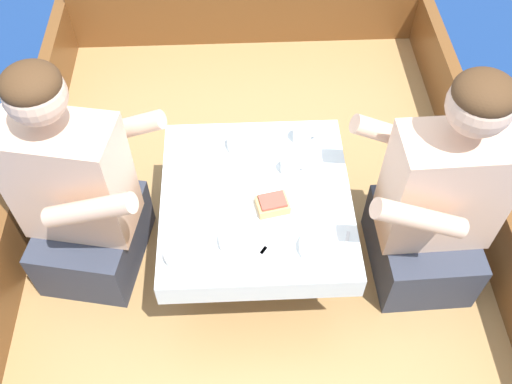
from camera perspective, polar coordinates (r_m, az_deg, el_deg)
ground_plane at (r=2.73m, az=-0.04°, el=-8.80°), size 60.00×60.00×0.00m
boat_deck at (r=2.59m, az=-0.05°, el=-7.06°), size 2.02×2.84×0.32m
gunwale_port at (r=2.50m, az=-23.11°, el=-3.76°), size 0.06×2.84×0.29m
gunwale_starboard at (r=2.55m, az=22.55°, el=-2.15°), size 0.06×2.84×0.29m
bow_coaming at (r=3.30m, az=-1.16°, el=17.29°), size 1.90×0.06×0.34m
cockpit_table at (r=2.13m, az=-0.00°, el=-1.00°), size 0.70×0.75×0.40m
person_port at (r=2.18m, az=-17.31°, el=-0.57°), size 0.58×0.52×1.00m
person_starboard at (r=2.16m, az=17.57°, el=-1.25°), size 0.53×0.45×1.00m
plate_sandwich at (r=2.05m, az=1.65°, el=-1.67°), size 0.18×0.18×0.01m
plate_bread at (r=2.06m, az=-5.77°, el=-1.58°), size 0.20×0.20×0.01m
sandwich at (r=2.03m, az=1.66°, el=-1.21°), size 0.13×0.11×0.05m
bowl_port_near at (r=2.23m, az=-1.20°, el=5.01°), size 0.13×0.13×0.04m
bowl_starboard_near at (r=1.95m, az=6.13°, el=-5.43°), size 0.12×0.12×0.04m
bowl_center_far at (r=1.96m, az=-1.93°, el=-4.81°), size 0.12×0.12×0.04m
bowl_port_far at (r=1.94m, az=-7.37°, el=-6.20°), size 0.12×0.12×0.04m
coffee_cup_port at (r=2.15m, az=3.48°, el=2.64°), size 0.10×0.07×0.06m
coffee_cup_starboard at (r=2.25m, az=4.65°, el=5.82°), size 0.10×0.07×0.07m
utensil_spoon_port at (r=1.92m, az=5.48°, el=-7.76°), size 0.17×0.04×0.01m
utensil_spoon_starboard at (r=2.25m, az=-5.81°, el=4.40°), size 0.15×0.10×0.01m
utensil_knife_port at (r=1.98m, az=8.88°, el=-5.95°), size 0.06×0.17×0.00m
utensil_fork_port at (r=1.93m, az=-0.06°, el=-6.92°), size 0.11×0.15×0.00m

